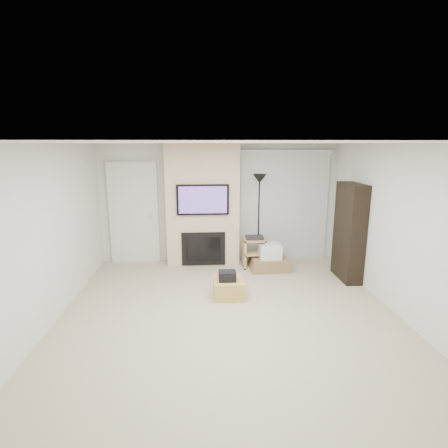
{
  "coord_description": "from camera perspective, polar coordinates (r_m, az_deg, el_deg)",
  "views": [
    {
      "loc": [
        -0.39,
        -4.61,
        2.48
      ],
      "look_at": [
        0.0,
        1.2,
        1.15
      ],
      "focal_mm": 28.0,
      "sensor_mm": 36.0,
      "label": 1
    }
  ],
  "objects": [
    {
      "name": "floor",
      "position": [
        5.25,
        0.91,
        -15.33
      ],
      "size": [
        5.0,
        5.5,
        0.0
      ],
      "primitive_type": "cube",
      "color": "#B5AA8A",
      "rests_on": "ground"
    },
    {
      "name": "ceiling",
      "position": [
        4.63,
        1.02,
        13.12
      ],
      "size": [
        5.0,
        5.5,
        0.0
      ],
      "primitive_type": "cube",
      "color": "white",
      "rests_on": "wall_back"
    },
    {
      "name": "wall_back",
      "position": [
        7.47,
        -0.8,
        3.39
      ],
      "size": [
        5.0,
        0.0,
        2.5
      ],
      "primitive_type": "cube",
      "rotation": [
        1.57,
        0.0,
        0.0
      ],
      "color": "silver",
      "rests_on": "ground"
    },
    {
      "name": "wall_front",
      "position": [
        2.26,
        7.17,
        -20.14
      ],
      "size": [
        5.0,
        0.0,
        2.5
      ],
      "primitive_type": "cube",
      "rotation": [
        1.57,
        0.0,
        0.0
      ],
      "color": "silver",
      "rests_on": "ground"
    },
    {
      "name": "wall_left",
      "position": [
        5.22,
        -27.59,
        -2.26
      ],
      "size": [
        0.0,
        5.5,
        2.5
      ],
      "primitive_type": "cube",
      "rotation": [
        1.57,
        0.0,
        1.57
      ],
      "color": "silver",
      "rests_on": "ground"
    },
    {
      "name": "wall_right",
      "position": [
        5.58,
        27.5,
        -1.35
      ],
      "size": [
        0.0,
        5.5,
        2.5
      ],
      "primitive_type": "cube",
      "rotation": [
        1.57,
        0.0,
        1.57
      ],
      "color": "silver",
      "rests_on": "ground"
    },
    {
      "name": "hvac_vent",
      "position": [
        5.47,
        4.59,
        13.01
      ],
      "size": [
        0.35,
        0.18,
        0.01
      ],
      "primitive_type": "cube",
      "color": "silver",
      "rests_on": "ceiling"
    },
    {
      "name": "ottoman",
      "position": [
        5.9,
        0.79,
        -10.4
      ],
      "size": [
        0.5,
        0.5,
        0.3
      ],
      "primitive_type": "cube",
      "rotation": [
        0.0,
        0.0,
        -0.0
      ],
      "color": "tan",
      "rests_on": "floor"
    },
    {
      "name": "black_bag",
      "position": [
        5.77,
        0.53,
        -8.47
      ],
      "size": [
        0.28,
        0.22,
        0.16
      ],
      "primitive_type": "cube",
      "rotation": [
        0.0,
        0.0,
        -0.0
      ],
      "color": "black",
      "rests_on": "ottoman"
    },
    {
      "name": "fireplace_wall",
      "position": [
        7.26,
        -3.47,
        2.97
      ],
      "size": [
        1.5,
        0.47,
        2.5
      ],
      "color": "beige",
      "rests_on": "floor"
    },
    {
      "name": "entry_door",
      "position": [
        7.59,
        -14.48,
        1.63
      ],
      "size": [
        1.02,
        0.11,
        2.14
      ],
      "color": "silver",
      "rests_on": "floor"
    },
    {
      "name": "vertical_blinds",
      "position": [
        7.62,
        9.81,
        3.56
      ],
      "size": [
        1.98,
        0.1,
        2.37
      ],
      "color": "silver",
      "rests_on": "floor"
    },
    {
      "name": "floor_lamp",
      "position": [
        7.08,
        5.77,
        4.86
      ],
      "size": [
        0.28,
        0.28,
        1.91
      ],
      "color": "black",
      "rests_on": "floor"
    },
    {
      "name": "av_stand",
      "position": [
        7.22,
        4.95,
        -4.38
      ],
      "size": [
        0.45,
        0.38,
        0.66
      ],
      "color": "tan",
      "rests_on": "floor"
    },
    {
      "name": "box_stack",
      "position": [
        7.17,
        7.41,
        -5.77
      ],
      "size": [
        0.81,
        0.62,
        0.53
      ],
      "color": "#8A6948",
      "rests_on": "floor"
    },
    {
      "name": "bookshelf",
      "position": [
        6.85,
        19.77,
        -1.24
      ],
      "size": [
        0.3,
        0.8,
        1.8
      ],
      "color": "black",
      "rests_on": "floor"
    }
  ]
}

